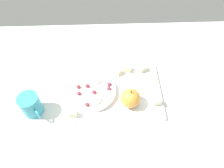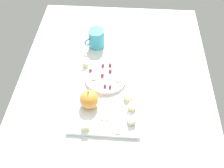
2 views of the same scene
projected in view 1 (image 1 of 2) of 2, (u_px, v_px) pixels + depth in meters
table at (121, 89)px, 91.23cm from camera, size 138.29×86.17×3.52cm
platter at (115, 91)px, 87.48cm from camera, size 38.18×28.14×1.67cm
serving_dish at (94, 92)px, 85.13cm from camera, size 18.39×18.39×2.11cm
apple_whole at (130, 98)px, 79.93cm from camera, size 7.69×7.69×7.69cm
apple_stem at (131, 92)px, 76.35cm from camera, size 0.50×0.50×1.20cm
cheese_cube_0 at (118, 72)px, 91.02cm from camera, size 3.96×3.96×2.80cm
cheese_cube_1 at (157, 101)px, 82.01cm from camera, size 3.29×3.29×2.80cm
cheese_cube_2 at (74, 113)px, 78.81cm from camera, size 2.90×2.90×2.80cm
cheese_cube_3 at (128, 68)px, 92.06cm from camera, size 3.70×3.70×2.80cm
cheese_cube_4 at (143, 68)px, 92.21cm from camera, size 3.58×3.58×2.80cm
cracker_0 at (151, 79)px, 90.10cm from camera, size 5.30×5.30×0.40cm
cracker_1 at (139, 89)px, 86.91cm from camera, size 5.30×5.30×0.40cm
grape_0 at (87, 86)px, 84.65cm from camera, size 1.73×1.56×1.54cm
grape_1 at (94, 92)px, 82.76cm from camera, size 1.73×1.56×1.61cm
grape_2 at (79, 93)px, 82.50cm from camera, size 1.73×1.56×1.48cm
grape_3 at (109, 84)px, 85.18cm from camera, size 1.73×1.56×1.50cm
grape_4 at (78, 87)px, 84.34cm from camera, size 1.73×1.56×1.59cm
grape_5 at (109, 88)px, 83.88cm from camera, size 1.73×1.56×1.61cm
grape_6 at (87, 104)px, 79.47cm from camera, size 1.73×1.56×1.49cm
apple_slice_0 at (95, 100)px, 81.07cm from camera, size 4.41×4.41×0.60cm
apple_slice_1 at (96, 80)px, 87.09cm from camera, size 4.41×4.41×0.60cm
cup at (31, 105)px, 79.13cm from camera, size 8.72×9.63×9.31cm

